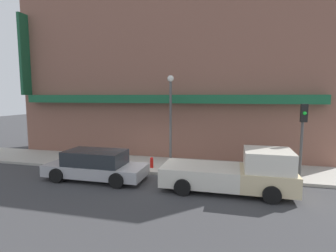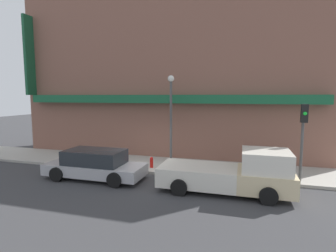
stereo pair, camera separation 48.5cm
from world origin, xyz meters
name	(u,v)px [view 1 (the left image)]	position (x,y,z in m)	size (l,w,h in m)	color
ground_plane	(144,174)	(0.00, 0.00, 0.00)	(80.00, 80.00, 0.00)	#38383A
sidewalk	(153,165)	(0.00, 1.64, 0.07)	(36.00, 3.27, 0.14)	#ADA89E
building	(167,75)	(-0.01, 4.75, 5.34)	(19.80, 3.80, 10.71)	brown
pickup_truck	(236,173)	(4.51, -1.32, 0.78)	(5.38, 2.22, 1.80)	beige
parked_car	(96,165)	(-1.93, -1.32, 0.68)	(4.78, 2.00, 1.39)	#ADADB2
fire_hydrant	(152,162)	(0.18, 0.77, 0.43)	(0.18, 0.18, 0.57)	red
street_lamp	(171,108)	(0.94, 1.91, 3.27)	(0.36, 0.36, 4.93)	#4C4C4C
traffic_light	(303,128)	(7.35, 0.44, 2.53)	(0.28, 0.42, 3.46)	#4C4C4C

